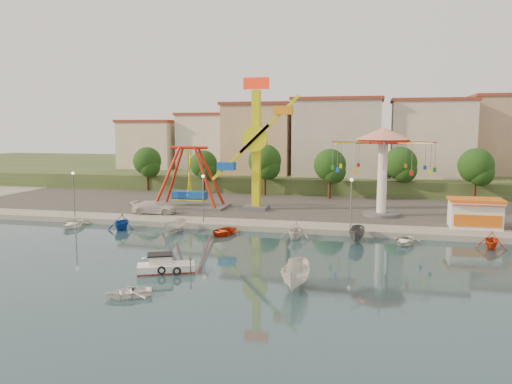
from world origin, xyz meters
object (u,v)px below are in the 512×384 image
(pirate_ship_ride, at_px, (189,178))
(van, at_px, (154,207))
(cabin_motorboat, at_px, (165,267))
(skiff, at_px, (296,275))
(wave_swinger, at_px, (383,152))
(kamikaze_tower, at_px, (259,148))
(rowboat_a, at_px, (159,258))

(pirate_ship_ride, height_order, van, pirate_ship_ride)
(van, bearing_deg, cabin_motorboat, -158.83)
(skiff, bearing_deg, wave_swinger, 77.90)
(pirate_ship_ride, bearing_deg, van, -113.11)
(kamikaze_tower, bearing_deg, wave_swinger, -2.79)
(cabin_motorboat, height_order, van, van)
(wave_swinger, height_order, skiff, wave_swinger)
(kamikaze_tower, distance_m, skiff, 30.18)
(kamikaze_tower, xyz_separation_m, rowboat_a, (-3.00, -23.69, -8.09))
(kamikaze_tower, distance_m, van, 14.79)
(pirate_ship_ride, relative_size, skiff, 2.10)
(cabin_motorboat, relative_size, van, 0.87)
(rowboat_a, bearing_deg, skiff, -59.62)
(skiff, height_order, van, van)
(van, bearing_deg, pirate_ship_ride, -28.48)
(kamikaze_tower, height_order, van, kamikaze_tower)
(wave_swinger, relative_size, van, 2.19)
(rowboat_a, bearing_deg, wave_swinger, 11.16)
(cabin_motorboat, height_order, rowboat_a, cabin_motorboat)
(kamikaze_tower, relative_size, van, 3.12)
(kamikaze_tower, bearing_deg, pirate_ship_ride, 179.00)
(cabin_motorboat, relative_size, rowboat_a, 1.33)
(kamikaze_tower, relative_size, cabin_motorboat, 3.58)
(wave_swinger, height_order, van, wave_swinger)
(pirate_ship_ride, distance_m, kamikaze_tower, 10.17)
(van, bearing_deg, rowboat_a, -159.65)
(cabin_motorboat, bearing_deg, wave_swinger, 33.20)
(cabin_motorboat, bearing_deg, kamikaze_tower, 62.95)
(kamikaze_tower, xyz_separation_m, wave_swinger, (15.04, -0.73, -0.25))
(kamikaze_tower, xyz_separation_m, skiff, (9.00, -27.81, -7.53))
(cabin_motorboat, bearing_deg, pirate_ship_ride, 82.72)
(kamikaze_tower, distance_m, cabin_motorboat, 27.48)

